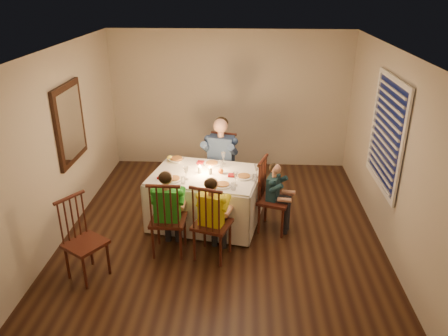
# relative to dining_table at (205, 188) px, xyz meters

# --- Properties ---
(ground) EXTENTS (5.00, 5.00, 0.00)m
(ground) POSITION_rel_dining_table_xyz_m (0.26, -0.19, -0.58)
(ground) COLOR black
(ground) RESTS_ON ground
(wall_left) EXTENTS (0.02, 5.00, 2.60)m
(wall_left) POSITION_rel_dining_table_xyz_m (-1.99, -0.19, 0.72)
(wall_left) COLOR #BBB2A0
(wall_left) RESTS_ON ground
(wall_right) EXTENTS (0.02, 5.00, 2.60)m
(wall_right) POSITION_rel_dining_table_xyz_m (2.51, -0.19, 0.72)
(wall_right) COLOR #BBB2A0
(wall_right) RESTS_ON ground
(wall_back) EXTENTS (4.50, 0.02, 2.60)m
(wall_back) POSITION_rel_dining_table_xyz_m (0.26, 2.31, 0.72)
(wall_back) COLOR #BBB2A0
(wall_back) RESTS_ON ground
(ceiling) EXTENTS (5.00, 5.00, 0.00)m
(ceiling) POSITION_rel_dining_table_xyz_m (0.26, -0.19, 2.02)
(ceiling) COLOR white
(ceiling) RESTS_ON wall_back
(dining_table) EXTENTS (1.74, 1.39, 0.78)m
(dining_table) POSITION_rel_dining_table_xyz_m (0.00, 0.00, 0.00)
(dining_table) COLOR white
(dining_table) RESTS_ON ground
(chair_adult) EXTENTS (0.54, 0.52, 1.10)m
(chair_adult) POSITION_rel_dining_table_xyz_m (0.18, 0.82, -0.58)
(chair_adult) COLOR #3C1310
(chair_adult) RESTS_ON ground
(chair_near_left) EXTENTS (0.46, 0.44, 1.10)m
(chair_near_left) POSITION_rel_dining_table_xyz_m (-0.42, -0.81, -0.58)
(chair_near_left) COLOR #3C1310
(chair_near_left) RESTS_ON ground
(chair_near_right) EXTENTS (0.56, 0.55, 1.10)m
(chair_near_right) POSITION_rel_dining_table_xyz_m (0.17, -0.89, -0.58)
(chair_near_right) COLOR #3C1310
(chair_near_right) RESTS_ON ground
(chair_end) EXTENTS (0.55, 0.56, 1.10)m
(chair_end) POSITION_rel_dining_table_xyz_m (1.01, -0.16, -0.58)
(chair_end) COLOR #3C1310
(chair_end) RESTS_ON ground
(chair_extra) EXTENTS (0.59, 0.60, 1.07)m
(chair_extra) POSITION_rel_dining_table_xyz_m (-1.33, -1.39, -0.58)
(chair_extra) COLOR #3C1310
(chair_extra) RESTS_ON ground
(adult) EXTENTS (0.64, 0.60, 1.40)m
(adult) POSITION_rel_dining_table_xyz_m (0.18, 0.82, -0.58)
(adult) COLOR navy
(adult) RESTS_ON ground
(child_green) EXTENTS (0.44, 0.40, 1.20)m
(child_green) POSITION_rel_dining_table_xyz_m (-0.42, -0.81, -0.58)
(child_green) COLOR green
(child_green) RESTS_ON ground
(child_yellow) EXTENTS (0.50, 0.48, 1.17)m
(child_yellow) POSITION_rel_dining_table_xyz_m (0.17, -0.89, -0.58)
(child_yellow) COLOR yellow
(child_yellow) RESTS_ON ground
(child_teal) EXTENTS (0.41, 0.42, 1.05)m
(child_teal) POSITION_rel_dining_table_xyz_m (1.01, -0.16, -0.58)
(child_teal) COLOR #19363F
(child_teal) RESTS_ON ground
(setting_adult) EXTENTS (0.30, 0.30, 0.02)m
(setting_adult) POSITION_rel_dining_table_xyz_m (0.07, 0.34, 0.24)
(setting_adult) COLOR white
(setting_adult) RESTS_ON dining_table
(setting_green) EXTENTS (0.30, 0.30, 0.02)m
(setting_green) POSITION_rel_dining_table_xyz_m (-0.42, -0.24, 0.24)
(setting_green) COLOR white
(setting_green) RESTS_ON dining_table
(setting_yellow) EXTENTS (0.30, 0.30, 0.02)m
(setting_yellow) POSITION_rel_dining_table_xyz_m (0.28, -0.39, 0.24)
(setting_yellow) COLOR white
(setting_yellow) RESTS_ON dining_table
(setting_teal) EXTENTS (0.30, 0.30, 0.02)m
(setting_teal) POSITION_rel_dining_table_xyz_m (0.57, -0.11, 0.24)
(setting_teal) COLOR white
(setting_teal) RESTS_ON dining_table
(candle_left) EXTENTS (0.06, 0.06, 0.10)m
(candle_left) POSITION_rel_dining_table_xyz_m (-0.08, 0.02, 0.28)
(candle_left) COLOR white
(candle_left) RESTS_ON dining_table
(candle_right) EXTENTS (0.06, 0.06, 0.10)m
(candle_right) POSITION_rel_dining_table_xyz_m (0.08, -0.01, 0.28)
(candle_right) COLOR white
(candle_right) RESTS_ON dining_table
(squash) EXTENTS (0.09, 0.09, 0.09)m
(squash) POSITION_rel_dining_table_xyz_m (-0.59, 0.44, 0.28)
(squash) COLOR #FFF343
(squash) RESTS_ON dining_table
(orange_fruit) EXTENTS (0.08, 0.08, 0.08)m
(orange_fruit) POSITION_rel_dining_table_xyz_m (0.23, 0.01, 0.27)
(orange_fruit) COLOR orange
(orange_fruit) RESTS_ON dining_table
(serving_bowl) EXTENTS (0.29, 0.29, 0.06)m
(serving_bowl) POSITION_rel_dining_table_xyz_m (-0.48, 0.41, 0.26)
(serving_bowl) COLOR white
(serving_bowl) RESTS_ON dining_table
(wall_mirror) EXTENTS (0.06, 0.95, 1.15)m
(wall_mirror) POSITION_rel_dining_table_xyz_m (-1.96, 0.11, 0.92)
(wall_mirror) COLOR black
(wall_mirror) RESTS_ON wall_left
(window_blinds) EXTENTS (0.07, 1.34, 1.54)m
(window_blinds) POSITION_rel_dining_table_xyz_m (2.47, -0.09, 0.92)
(window_blinds) COLOR #0D1234
(window_blinds) RESTS_ON wall_right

